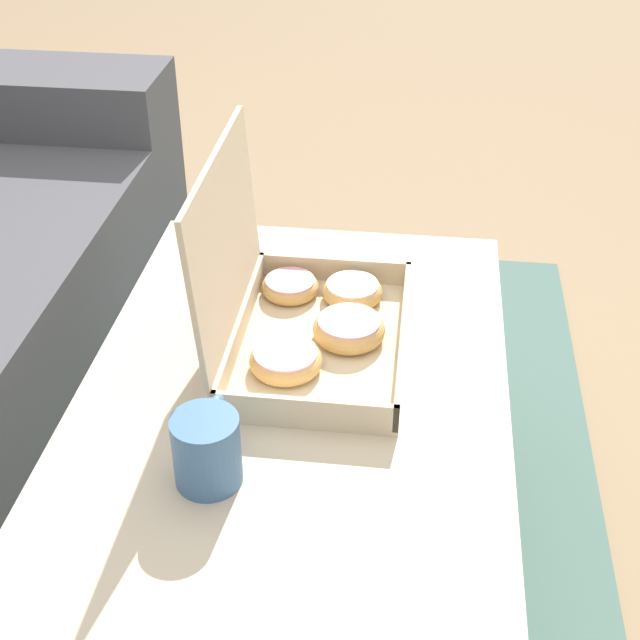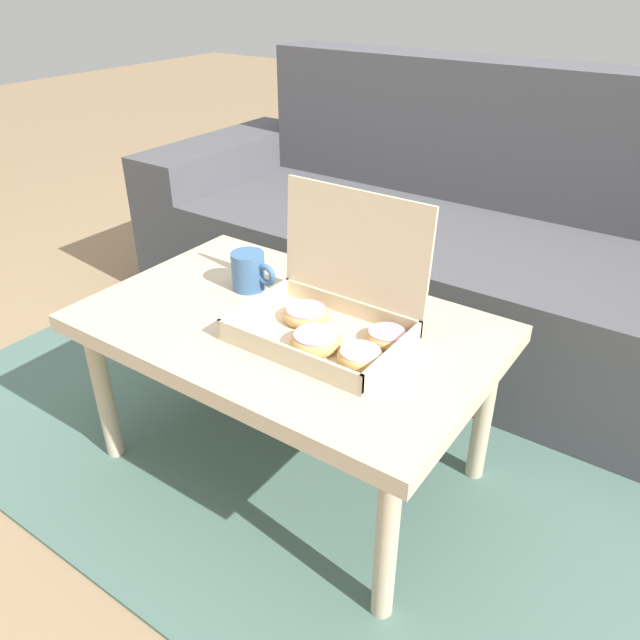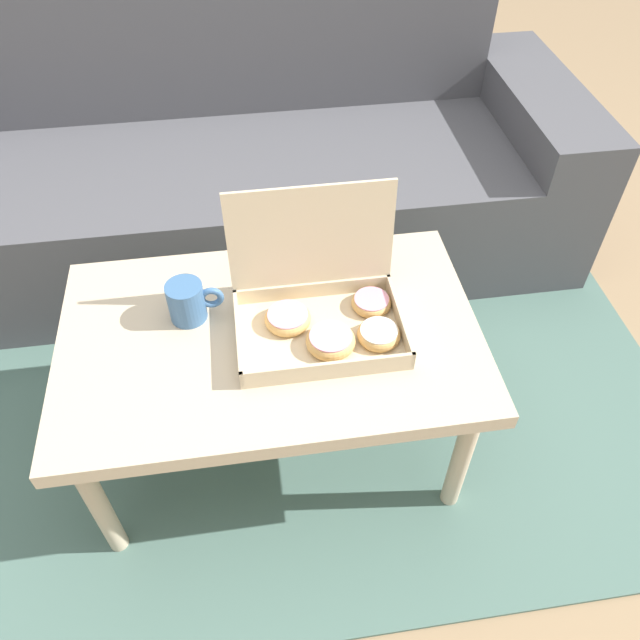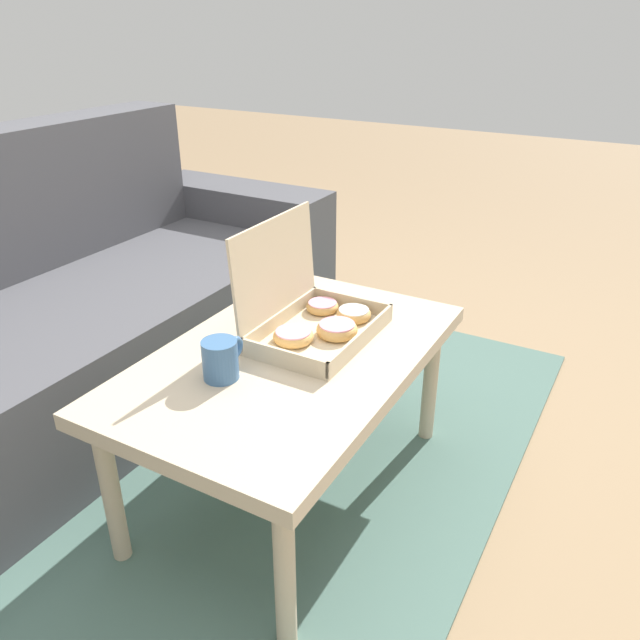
# 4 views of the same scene
# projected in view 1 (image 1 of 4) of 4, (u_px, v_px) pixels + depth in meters

# --- Properties ---
(ground_plane) EXTENTS (12.00, 12.00, 0.00)m
(ground_plane) POSITION_uv_depth(u_px,v_px,m) (242.00, 593.00, 1.49)
(ground_plane) COLOR #937756
(area_rug) EXTENTS (2.28, 1.85, 0.01)m
(area_rug) POSITION_uv_depth(u_px,v_px,m) (69.00, 574.00, 1.52)
(area_rug) COLOR #4C6B60
(area_rug) RESTS_ON ground_plane
(coffee_table) EXTENTS (0.94, 0.60, 0.44)m
(coffee_table) POSITION_uv_depth(u_px,v_px,m) (293.00, 419.00, 1.26)
(coffee_table) COLOR #C6B293
(coffee_table) RESTS_ON ground_plane
(pastry_box) EXTENTS (0.37, 0.27, 0.30)m
(pastry_box) POSITION_uv_depth(u_px,v_px,m) (302.00, 310.00, 1.31)
(pastry_box) COLOR beige
(pastry_box) RESTS_ON coffee_table
(coffee_mug) EXTENTS (0.13, 0.08, 0.10)m
(coffee_mug) POSITION_uv_depth(u_px,v_px,m) (207.00, 448.00, 1.07)
(coffee_mug) COLOR #3D6693
(coffee_mug) RESTS_ON coffee_table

